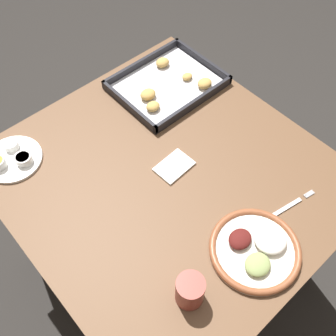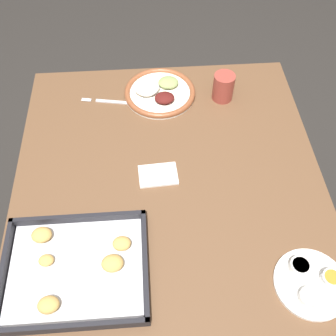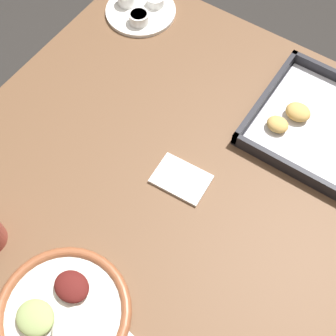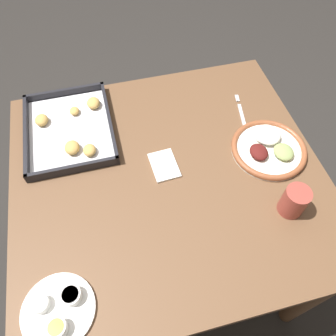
{
  "view_description": "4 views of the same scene",
  "coord_description": "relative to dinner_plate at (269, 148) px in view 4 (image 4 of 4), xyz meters",
  "views": [
    {
      "loc": [
        -0.46,
        -0.52,
        1.78
      ],
      "look_at": [
        0.0,
        0.0,
        0.78
      ],
      "focal_mm": 42.0,
      "sensor_mm": 36.0,
      "label": 1
    },
    {
      "loc": [
        0.05,
        0.71,
        1.73
      ],
      "look_at": [
        0.0,
        0.0,
        0.78
      ],
      "focal_mm": 42.0,
      "sensor_mm": 36.0,
      "label": 2
    },
    {
      "loc": [
        0.27,
        -0.4,
        1.64
      ],
      "look_at": [
        0.0,
        0.0,
        0.78
      ],
      "focal_mm": 50.0,
      "sensor_mm": 36.0,
      "label": 3
    },
    {
      "loc": [
        -0.57,
        0.15,
        1.64
      ],
      "look_at": [
        0.0,
        0.0,
        0.78
      ],
      "focal_mm": 35.0,
      "sensor_mm": 36.0,
      "label": 4
    }
  ],
  "objects": [
    {
      "name": "ground_plane",
      "position": [
        -0.01,
        0.36,
        -0.76
      ],
      "size": [
        8.0,
        8.0,
        0.0
      ],
      "primitive_type": "plane",
      "color": "#282623"
    },
    {
      "name": "dining_table",
      "position": [
        -0.01,
        0.36,
        -0.13
      ],
      "size": [
        0.95,
        1.01,
        0.75
      ],
      "color": "brown",
      "rests_on": "ground_plane"
    },
    {
      "name": "dinner_plate",
      "position": [
        0.0,
        0.0,
        0.0
      ],
      "size": [
        0.26,
        0.26,
        0.04
      ],
      "color": "white",
      "rests_on": "dining_table"
    },
    {
      "name": "fork",
      "position": [
        0.16,
        0.03,
        -0.01
      ],
      "size": [
        0.22,
        0.05,
        0.0
      ],
      "rotation": [
        0.0,
        0.0,
        -0.18
      ],
      "color": "silver",
      "rests_on": "dining_table"
    },
    {
      "name": "saucer_plate",
      "position": [
        -0.35,
        0.73,
        0.0
      ],
      "size": [
        0.19,
        0.19,
        0.04
      ],
      "color": "white",
      "rests_on": "dining_table"
    },
    {
      "name": "baking_tray",
      "position": [
        0.25,
        0.65,
        -0.0
      ],
      "size": [
        0.38,
        0.3,
        0.04
      ],
      "color": "black",
      "rests_on": "dining_table"
    },
    {
      "name": "drinking_cup",
      "position": [
        -0.22,
        0.03,
        0.04
      ],
      "size": [
        0.07,
        0.07,
        0.1
      ],
      "color": "#993D33",
      "rests_on": "dining_table"
    },
    {
      "name": "napkin",
      "position": [
        0.02,
        0.36,
        -0.01
      ],
      "size": [
        0.12,
        0.09,
        0.01
      ],
      "color": "white",
      "rests_on": "dining_table"
    }
  ]
}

